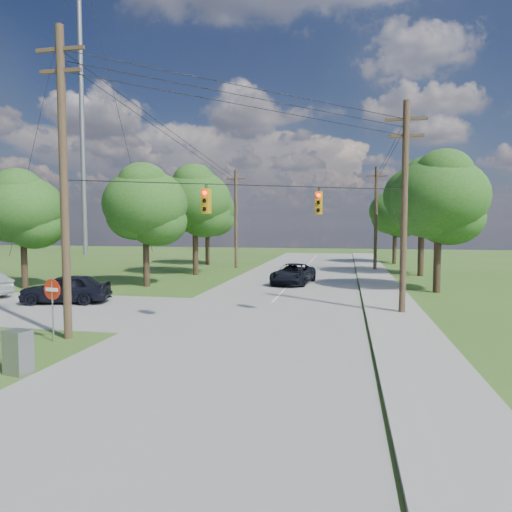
% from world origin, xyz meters
% --- Properties ---
extents(ground, '(140.00, 140.00, 0.00)m').
position_xyz_m(ground, '(0.00, 0.00, 0.00)').
color(ground, '#355B1E').
rests_on(ground, ground).
extents(main_road, '(10.00, 100.00, 0.03)m').
position_xyz_m(main_road, '(2.00, 5.00, 0.01)').
color(main_road, gray).
rests_on(main_road, ground).
extents(sidewalk_east, '(2.60, 100.00, 0.12)m').
position_xyz_m(sidewalk_east, '(8.70, 5.00, 0.06)').
color(sidewalk_east, gray).
rests_on(sidewalk_east, ground).
extents(pole_sw, '(2.00, 0.32, 12.00)m').
position_xyz_m(pole_sw, '(-4.60, 0.40, 6.23)').
color(pole_sw, '#4F3F28').
rests_on(pole_sw, ground).
extents(pole_ne, '(2.00, 0.32, 10.50)m').
position_xyz_m(pole_ne, '(8.90, 8.00, 5.47)').
color(pole_ne, '#4F3F28').
rests_on(pole_ne, ground).
extents(pole_north_e, '(2.00, 0.32, 10.00)m').
position_xyz_m(pole_north_e, '(8.90, 30.00, 5.13)').
color(pole_north_e, '#4F3F28').
rests_on(pole_north_e, ground).
extents(pole_north_w, '(2.00, 0.32, 10.00)m').
position_xyz_m(pole_north_w, '(-5.00, 30.00, 5.13)').
color(pole_north_w, '#4F3F28').
rests_on(pole_north_w, ground).
extents(power_lines, '(13.93, 29.62, 4.93)m').
position_xyz_m(power_lines, '(1.50, 11.54, 9.15)').
color(power_lines, black).
rests_on(power_lines, ground).
extents(traffic_signals, '(4.91, 3.27, 1.05)m').
position_xyz_m(traffic_signals, '(2.55, 4.43, 5.50)').
color(traffic_signals, '#D1940C').
rests_on(traffic_signals, ground).
extents(radio_mast, '(0.70, 0.70, 45.00)m').
position_xyz_m(radio_mast, '(-32.00, 46.00, 22.50)').
color(radio_mast, gray).
rests_on(radio_mast, ground).
extents(tree_w_near, '(6.00, 6.00, 8.40)m').
position_xyz_m(tree_w_near, '(-8.00, 15.00, 5.92)').
color(tree_w_near, '#3C291E').
rests_on(tree_w_near, ground).
extents(tree_w_mid, '(6.40, 6.40, 9.22)m').
position_xyz_m(tree_w_mid, '(-7.00, 23.00, 6.58)').
color(tree_w_mid, '#3C291E').
rests_on(tree_w_mid, ground).
extents(tree_w_far, '(6.00, 6.00, 8.73)m').
position_xyz_m(tree_w_far, '(-9.00, 33.00, 6.25)').
color(tree_w_far, '#3C291E').
rests_on(tree_w_far, ground).
extents(tree_e_near, '(6.20, 6.20, 8.81)m').
position_xyz_m(tree_e_near, '(12.00, 16.00, 6.25)').
color(tree_e_near, '#3C291E').
rests_on(tree_e_near, ground).
extents(tree_e_mid, '(6.60, 6.60, 9.64)m').
position_xyz_m(tree_e_mid, '(12.50, 26.00, 6.91)').
color(tree_e_mid, '#3C291E').
rests_on(tree_e_mid, ground).
extents(tree_e_far, '(5.80, 5.80, 8.32)m').
position_xyz_m(tree_e_far, '(11.50, 38.00, 5.92)').
color(tree_e_far, '#3C291E').
rests_on(tree_e_far, ground).
extents(tree_cross_n, '(5.60, 5.60, 7.91)m').
position_xyz_m(tree_cross_n, '(-16.00, 12.50, 5.59)').
color(tree_cross_n, '#3C291E').
rests_on(tree_cross_n, ground).
extents(car_cross_dark, '(5.18, 3.01, 1.66)m').
position_xyz_m(car_cross_dark, '(-9.44, 7.50, 0.86)').
color(car_cross_dark, black).
rests_on(car_cross_dark, cross_road).
extents(car_main_north, '(3.24, 5.72, 1.51)m').
position_xyz_m(car_main_north, '(2.25, 18.32, 0.78)').
color(car_main_north, black).
rests_on(car_main_north, main_road).
extents(control_cabinet, '(0.84, 0.69, 1.33)m').
position_xyz_m(control_cabinet, '(-3.50, -3.76, 0.67)').
color(control_cabinet, gray).
rests_on(control_cabinet, ground).
extents(do_not_enter_sign, '(0.80, 0.19, 2.42)m').
position_xyz_m(do_not_enter_sign, '(-4.85, -0.18, 1.76)').
color(do_not_enter_sign, gray).
rests_on(do_not_enter_sign, ground).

